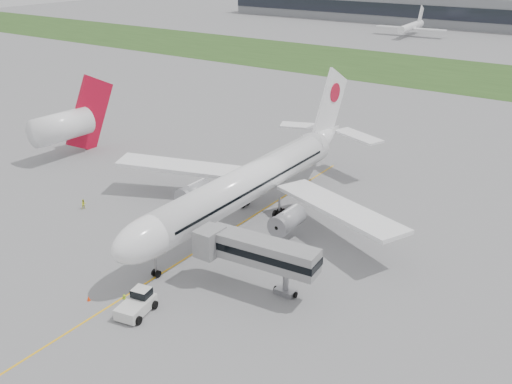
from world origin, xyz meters
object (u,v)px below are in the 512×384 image
Objects in this scene: ground_crew_near at (125,302)px; airliner at (253,180)px; jet_bridge at (254,251)px; neighbor_aircraft at (66,125)px; pushback_tug at (137,303)px.

airliner is at bearing -94.83° from ground_crew_near.
jet_bridge is at bearing -54.57° from airliner.
airliner reaches higher than neighbor_aircraft.
jet_bridge is 56.40m from neighbor_aircraft.
neighbor_aircraft reaches higher than pushback_tug.
jet_bridge is (7.62, 10.79, 3.81)m from pushback_tug.
pushback_tug is at bearing -82.88° from airliner.
jet_bridge is 0.78× the size of neighbor_aircraft.
neighbor_aircraft is at bearing 157.10° from jet_bridge.
ground_crew_near is 0.10× the size of neighbor_aircraft.
pushback_tug is at bearing -130.52° from jet_bridge.
airliner reaches higher than ground_crew_near.
ground_crew_near is (-9.08, -11.22, -3.96)m from jet_bridge.
neighbor_aircraft is at bearing -41.04° from ground_crew_near.
neighbor_aircraft is at bearing 137.84° from pushback_tug.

